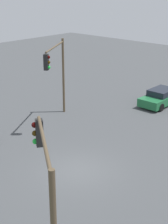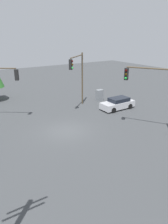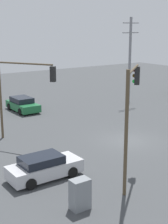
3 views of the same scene
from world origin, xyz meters
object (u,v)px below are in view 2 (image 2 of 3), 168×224
(traffic_signal_cross, at_px, (78,71))
(traffic_signal_aux, at_px, (155,87))
(sedan_silver, at_px, (118,104))
(electrical_cabinet, at_px, (99,95))

(traffic_signal_cross, distance_m, traffic_signal_aux, 9.65)
(sedan_silver, bearing_deg, traffic_signal_aux, 164.25)
(traffic_signal_cross, xyz_separation_m, electrical_cabinet, (3.90, 0.95, -3.64))
(traffic_signal_cross, bearing_deg, sedan_silver, 101.11)
(sedan_silver, relative_size, electrical_cabinet, 2.81)
(sedan_silver, xyz_separation_m, traffic_signal_aux, (-1.85, -6.55, 3.50))
(traffic_signal_aux, bearing_deg, sedan_silver, -47.50)
(traffic_signal_cross, xyz_separation_m, traffic_signal_aux, (1.82, -9.48, -0.22))
(sedan_silver, height_order, traffic_signal_aux, traffic_signal_aux)
(sedan_silver, xyz_separation_m, electrical_cabinet, (0.24, 3.88, 0.09))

